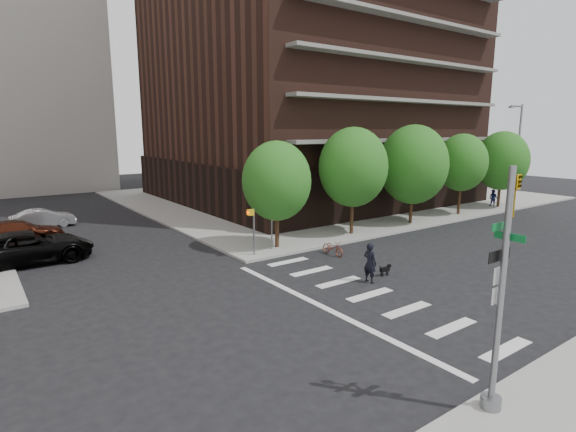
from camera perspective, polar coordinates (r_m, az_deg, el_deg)
name	(u,v)px	position (r m, az deg, el deg)	size (l,w,h in m)	color
ground	(315,311)	(17.87, 3.49, -11.97)	(120.00, 120.00, 0.00)	black
sidewalk_ne	(325,195)	(48.14, 4.77, 2.67)	(39.00, 33.00, 0.15)	gray
crosswalk	(356,299)	(19.25, 8.68, -10.36)	(3.85, 13.00, 0.01)	silver
tree_a	(277,181)	(25.84, -1.44, 4.46)	(4.00, 4.00, 5.90)	#301E11
tree_b	(353,167)	(29.57, 8.26, 6.14)	(4.50, 4.50, 6.65)	#301E11
tree_c	(413,165)	(34.01, 15.62, 6.30)	(5.00, 5.00, 6.80)	#301E11
tree_d	(462,163)	(38.87, 21.21, 6.34)	(4.00, 4.00, 6.20)	#301E11
tree_e	(502,161)	(44.01, 25.52, 6.34)	(4.50, 4.50, 6.35)	#301E11
traffic_signal	(500,311)	(12.05, 25.30, -10.82)	(0.90, 0.75, 6.00)	slate
pedestrian_signal	(258,224)	(24.81, -3.87, -0.96)	(2.18, 0.67, 2.60)	slate
streetlamp	(517,148)	(45.42, 27.09, 7.65)	(2.14, 0.22, 9.00)	slate
parked_car_black	(29,248)	(27.22, -30.02, -3.49)	(6.24, 2.88, 1.73)	black
parked_car_maroon	(19,232)	(32.31, -30.98, -1.76)	(5.05, 2.05, 1.46)	#41180D
parked_car_silver	(43,218)	(36.65, -28.66, -0.27)	(4.17, 1.45, 1.37)	#ABAEB3
scooter	(333,248)	(25.41, 5.71, -4.00)	(0.57, 1.64, 0.86)	brown
dog_walker	(370,263)	(21.06, 10.36, -5.85)	(0.45, 0.68, 1.87)	black
dog	(385,269)	(22.30, 12.25, -6.60)	(0.62, 0.21, 0.52)	black
pedestrian_far	(493,198)	(44.37, 24.60, 2.10)	(0.58, 0.74, 1.52)	navy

